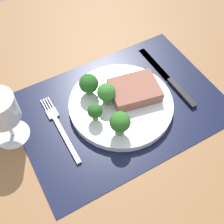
# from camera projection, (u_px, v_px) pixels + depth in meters

# --- Properties ---
(ground_plane) EXTENTS (1.40, 1.10, 0.03)m
(ground_plane) POSITION_uv_depth(u_px,v_px,m) (121.00, 111.00, 0.70)
(ground_plane) COLOR brown
(placemat) EXTENTS (0.47, 0.33, 0.00)m
(placemat) POSITION_uv_depth(u_px,v_px,m) (121.00, 107.00, 0.68)
(placemat) COLOR black
(placemat) RESTS_ON ground_plane
(plate) EXTENTS (0.24, 0.24, 0.02)m
(plate) POSITION_uv_depth(u_px,v_px,m) (121.00, 104.00, 0.68)
(plate) COLOR silver
(plate) RESTS_ON placemat
(steak) EXTENTS (0.12, 0.11, 0.03)m
(steak) POSITION_uv_depth(u_px,v_px,m) (134.00, 90.00, 0.67)
(steak) COLOR #8C5647
(steak) RESTS_ON plate
(broccoli_near_steak) EXTENTS (0.03, 0.03, 0.05)m
(broccoli_near_steak) POSITION_uv_depth(u_px,v_px,m) (95.00, 111.00, 0.62)
(broccoli_near_steak) COLOR #6B994C
(broccoli_near_steak) RESTS_ON plate
(broccoli_near_fork) EXTENTS (0.04, 0.04, 0.06)m
(broccoli_near_fork) POSITION_uv_depth(u_px,v_px,m) (89.00, 84.00, 0.66)
(broccoli_near_fork) COLOR #6B994C
(broccoli_near_fork) RESTS_ON plate
(broccoli_center) EXTENTS (0.04, 0.04, 0.06)m
(broccoli_center) POSITION_uv_depth(u_px,v_px,m) (106.00, 93.00, 0.64)
(broccoli_center) COLOR #5B8942
(broccoli_center) RESTS_ON plate
(broccoli_back_left) EXTENTS (0.04, 0.04, 0.06)m
(broccoli_back_left) POSITION_uv_depth(u_px,v_px,m) (120.00, 123.00, 0.59)
(broccoli_back_left) COLOR #5B8942
(broccoli_back_left) RESTS_ON plate
(fork) EXTENTS (0.02, 0.19, 0.01)m
(fork) POSITION_uv_depth(u_px,v_px,m) (60.00, 127.00, 0.64)
(fork) COLOR silver
(fork) RESTS_ON placemat
(knife) EXTENTS (0.02, 0.23, 0.01)m
(knife) POSITION_uv_depth(u_px,v_px,m) (171.00, 81.00, 0.72)
(knife) COLOR black
(knife) RESTS_ON placemat
(wine_glass) EXTENTS (0.08, 0.08, 0.13)m
(wine_glass) POSITION_uv_depth(u_px,v_px,m) (1.00, 112.00, 0.57)
(wine_glass) COLOR silver
(wine_glass) RESTS_ON ground_plane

